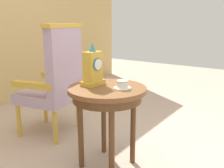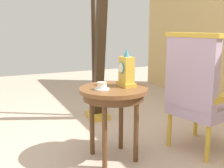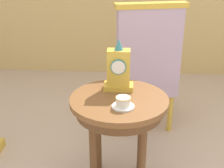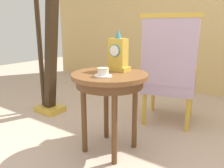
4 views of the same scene
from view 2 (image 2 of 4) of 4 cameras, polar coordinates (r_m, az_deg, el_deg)
name	(u,v)px [view 2 (image 2 of 4)]	position (r m, az deg, el deg)	size (l,w,h in m)	color
ground_plane	(114,162)	(2.60, 0.46, -15.70)	(10.00, 10.00, 0.00)	#BCA38E
side_table	(113,97)	(2.48, 0.30, -2.73)	(0.61, 0.61, 0.66)	brown
teacup_left	(102,86)	(2.38, -2.09, -0.46)	(0.13, 0.13, 0.06)	white
mantel_clock	(126,71)	(2.50, 2.93, 2.59)	(0.19, 0.11, 0.34)	gold
armchair	(197,91)	(2.75, 17.04, -1.47)	(0.65, 0.64, 1.14)	#B299B7
harp	(98,66)	(3.55, -2.92, 3.63)	(0.40, 0.24, 1.73)	gold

